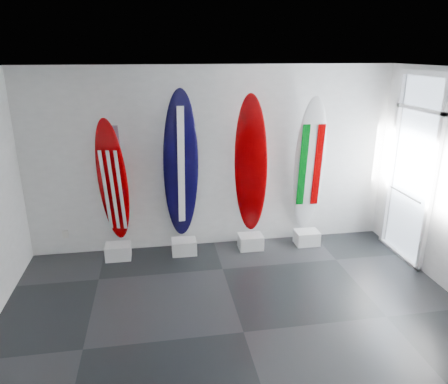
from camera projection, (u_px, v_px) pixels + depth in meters
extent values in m
plane|color=black|center=(244.00, 332.00, 4.98)|extent=(6.00, 6.00, 0.00)
plane|color=white|center=(248.00, 72.00, 4.02)|extent=(6.00, 6.00, 0.00)
plane|color=silver|center=(213.00, 160.00, 6.84)|extent=(6.00, 0.00, 6.00)
cube|color=white|center=(118.00, 251.00, 6.73)|extent=(0.40, 0.30, 0.24)
ellipsoid|color=#930001|center=(113.00, 182.00, 6.46)|extent=(0.55, 0.50, 2.06)
cube|color=white|center=(184.00, 247.00, 6.90)|extent=(0.40, 0.30, 0.24)
ellipsoid|color=black|center=(181.00, 167.00, 6.56)|extent=(0.59, 0.40, 2.45)
cube|color=white|center=(251.00, 242.00, 7.07)|extent=(0.40, 0.30, 0.24)
ellipsoid|color=#930001|center=(251.00, 166.00, 6.75)|extent=(0.63, 0.54, 2.37)
cube|color=white|center=(307.00, 238.00, 7.23)|extent=(0.40, 0.30, 0.24)
ellipsoid|color=white|center=(309.00, 165.00, 6.92)|extent=(0.55, 0.37, 2.31)
cube|color=silver|center=(65.00, 234.00, 6.80)|extent=(0.09, 0.02, 0.13)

